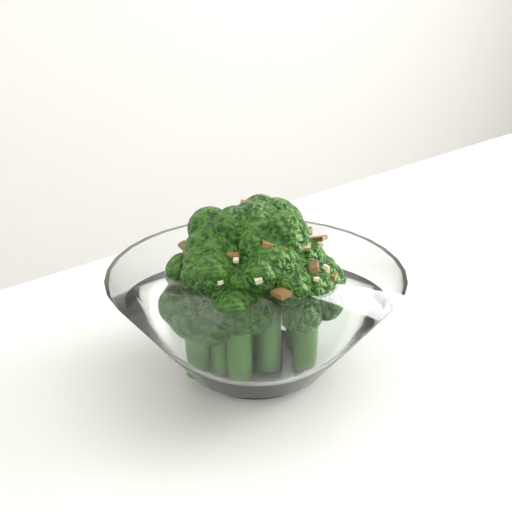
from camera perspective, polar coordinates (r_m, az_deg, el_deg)
name	(u,v)px	position (r m, az deg, el deg)	size (l,w,h in m)	color
broccoli_dish	(255,304)	(0.48, -0.09, -3.88)	(0.20, 0.20, 0.12)	white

